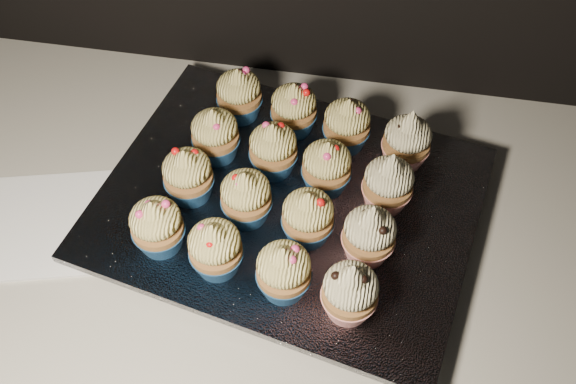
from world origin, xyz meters
name	(u,v)px	position (x,y,z in m)	size (l,w,h in m)	color
cabinet	(197,357)	(0.00, 1.70, 0.43)	(2.40, 0.60, 0.86)	black
worktop	(159,224)	(0.00, 1.70, 0.88)	(2.44, 0.64, 0.04)	beige
napkin	(47,224)	(-0.14, 1.66, 0.90)	(0.16, 0.16, 0.00)	white
baking_tray	(288,210)	(0.17, 1.73, 0.91)	(0.43, 0.33, 0.02)	black
foil_lining	(288,202)	(0.17, 1.73, 0.93)	(0.47, 0.36, 0.01)	silver
cupcake_0	(157,226)	(0.03, 1.64, 0.97)	(0.06, 0.06, 0.08)	navy
cupcake_1	(215,248)	(0.11, 1.62, 0.97)	(0.06, 0.06, 0.08)	navy
cupcake_2	(284,271)	(0.19, 1.61, 0.97)	(0.06, 0.06, 0.08)	navy
cupcake_3	(350,291)	(0.26, 1.59, 0.97)	(0.06, 0.06, 0.10)	red
cupcake_4	(188,175)	(0.05, 1.72, 0.97)	(0.06, 0.06, 0.08)	navy
cupcake_5	(246,197)	(0.13, 1.70, 0.97)	(0.06, 0.06, 0.08)	navy
cupcake_6	(308,217)	(0.20, 1.68, 0.97)	(0.06, 0.06, 0.08)	navy
cupcake_7	(369,234)	(0.28, 1.67, 0.97)	(0.06, 0.06, 0.10)	red
cupcake_8	(215,135)	(0.06, 1.79, 0.97)	(0.06, 0.06, 0.08)	navy
cupcake_9	(273,149)	(0.14, 1.78, 0.97)	(0.06, 0.06, 0.08)	navy
cupcake_10	(327,167)	(0.21, 1.76, 0.97)	(0.06, 0.06, 0.08)	navy
cupcake_11	(388,183)	(0.29, 1.75, 0.97)	(0.06, 0.06, 0.10)	red
cupcake_12	(239,95)	(0.08, 1.87, 0.97)	(0.06, 0.06, 0.08)	navy
cupcake_13	(294,109)	(0.16, 1.85, 0.97)	(0.06, 0.06, 0.08)	navy
cupcake_14	(347,125)	(0.23, 1.84, 0.97)	(0.06, 0.06, 0.08)	navy
cupcake_15	(407,141)	(0.31, 1.82, 0.97)	(0.06, 0.06, 0.10)	red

